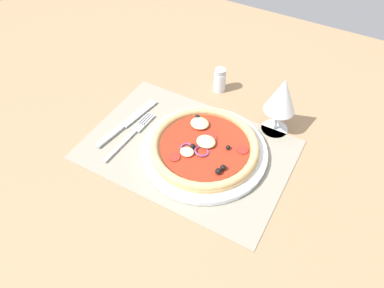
# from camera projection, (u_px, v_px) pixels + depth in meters

# --- Properties ---
(ground_plane) EXTENTS (1.90, 1.40, 0.02)m
(ground_plane) POSITION_uv_depth(u_px,v_px,m) (188.00, 153.00, 0.85)
(ground_plane) COLOR #9E7A56
(placemat) EXTENTS (0.46, 0.32, 0.00)m
(placemat) POSITION_uv_depth(u_px,v_px,m) (187.00, 149.00, 0.84)
(placemat) COLOR gray
(placemat) RESTS_ON ground_plane
(plate) EXTENTS (0.28, 0.28, 0.01)m
(plate) POSITION_uv_depth(u_px,v_px,m) (204.00, 151.00, 0.82)
(plate) COLOR white
(plate) RESTS_ON placemat
(pizza) EXTENTS (0.24, 0.24, 0.03)m
(pizza) POSITION_uv_depth(u_px,v_px,m) (204.00, 146.00, 0.81)
(pizza) COLOR tan
(pizza) RESTS_ON plate
(fork) EXTENTS (0.02, 0.18, 0.00)m
(fork) POSITION_uv_depth(u_px,v_px,m) (132.00, 134.00, 0.86)
(fork) COLOR #B2B5BA
(fork) RESTS_ON placemat
(knife) EXTENTS (0.04, 0.20, 0.01)m
(knife) POSITION_uv_depth(u_px,v_px,m) (128.00, 122.00, 0.89)
(knife) COLOR #B2B5BA
(knife) RESTS_ON placemat
(wine_glass) EXTENTS (0.07, 0.07, 0.15)m
(wine_glass) POSITION_uv_depth(u_px,v_px,m) (282.00, 97.00, 0.81)
(wine_glass) COLOR silver
(wine_glass) RESTS_ON ground_plane
(pepper_shaker) EXTENTS (0.03, 0.03, 0.07)m
(pepper_shaker) POSITION_uv_depth(u_px,v_px,m) (220.00, 80.00, 0.96)
(pepper_shaker) COLOR silver
(pepper_shaker) RESTS_ON ground_plane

